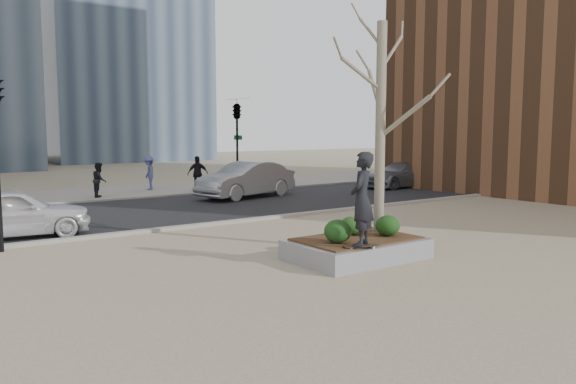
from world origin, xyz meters
TOP-DOWN VIEW (x-y plane):
  - ground at (0.00, 0.00)m, footprint 120.00×120.00m
  - street at (0.00, 10.00)m, footprint 60.00×8.00m
  - far_sidewalk at (0.00, 17.00)m, footprint 60.00×6.00m
  - planter at (1.00, 0.00)m, footprint 3.00×2.00m
  - planter_mulch at (1.00, 0.00)m, footprint 2.70×1.70m
  - sycamore_tree at (2.00, 0.30)m, footprint 2.80×2.80m
  - shrub_left at (0.26, -0.20)m, footprint 0.60×0.60m
  - shrub_middle at (1.14, 0.35)m, footprint 0.51×0.51m
  - shrub_right at (1.74, -0.26)m, footprint 0.57×0.57m
  - skateboard at (0.37, -0.83)m, footprint 0.80×0.43m
  - skateboarder at (0.37, -0.83)m, footprint 0.86×0.79m
  - police_car at (-4.98, 7.30)m, footprint 4.28×2.20m
  - car_silver at (5.14, 11.57)m, footprint 4.98×2.71m
  - car_third at (13.97, 10.67)m, footprint 4.48×1.84m
  - pedestrian_a at (-0.05, 15.43)m, footprint 0.83×0.91m
  - pedestrian_b at (2.88, 17.02)m, footprint 0.82×1.19m
  - pedestrian_c at (4.56, 15.06)m, footprint 1.06×0.63m
  - traffic_light_far at (6.50, 14.60)m, footprint 0.60×2.48m

SIDE VIEW (x-z plane):
  - ground at x=0.00m, z-range 0.00..0.00m
  - street at x=0.00m, z-range 0.00..0.02m
  - far_sidewalk at x=0.00m, z-range 0.00..0.02m
  - planter at x=1.00m, z-range 0.00..0.45m
  - planter_mulch at x=1.00m, z-range 0.45..0.49m
  - skateboard at x=0.37m, z-range 0.45..0.53m
  - car_third at x=13.97m, z-range 0.02..1.32m
  - shrub_middle at x=1.14m, z-range 0.49..0.92m
  - police_car at x=-4.98m, z-range 0.02..1.41m
  - shrub_right at x=1.74m, z-range 0.49..0.97m
  - shrub_left at x=0.26m, z-range 0.49..1.00m
  - pedestrian_a at x=-0.05m, z-range 0.02..1.55m
  - car_silver at x=5.14m, z-range 0.02..1.58m
  - pedestrian_b at x=2.88m, z-range 0.02..1.71m
  - pedestrian_c at x=4.56m, z-range 0.02..1.72m
  - skateboarder at x=0.37m, z-range 0.52..2.50m
  - traffic_light_far at x=6.50m, z-range 0.00..4.50m
  - sycamore_tree at x=2.00m, z-range 0.49..7.09m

